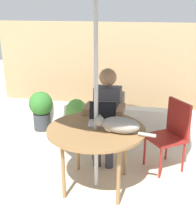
# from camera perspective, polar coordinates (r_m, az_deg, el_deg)

# --- Properties ---
(ground_plane) EXTENTS (14.00, 14.00, 0.00)m
(ground_plane) POSITION_cam_1_polar(r_m,az_deg,el_deg) (3.53, -0.33, -13.86)
(ground_plane) COLOR beige
(fence_back) EXTENTS (4.55, 0.08, 1.67)m
(fence_back) POSITION_cam_1_polar(r_m,az_deg,el_deg) (5.30, 4.77, 7.80)
(fence_back) COLOR tan
(fence_back) RESTS_ON ground
(planter_wall_low) EXTENTS (4.09, 0.20, 0.42)m
(planter_wall_low) POSITION_cam_1_polar(r_m,az_deg,el_deg) (4.78, 3.46, -1.42)
(planter_wall_low) COLOR beige
(planter_wall_low) RESTS_ON ground
(patio_table) EXTENTS (1.06, 1.06, 0.72)m
(patio_table) POSITION_cam_1_polar(r_m,az_deg,el_deg) (3.20, -0.36, -4.07)
(patio_table) COLOR olive
(patio_table) RESTS_ON ground
(chair_occupied) EXTENTS (0.40, 0.40, 0.87)m
(chair_occupied) POSITION_cam_1_polar(r_m,az_deg,el_deg) (4.00, 2.04, -1.30)
(chair_occupied) COLOR #B2A899
(chair_occupied) RESTS_ON ground
(chair_empty) EXTENTS (0.56, 0.56, 0.87)m
(chair_empty) POSITION_cam_1_polar(r_m,az_deg,el_deg) (3.75, 13.91, -3.42)
(chair_empty) COLOR maroon
(chair_empty) RESTS_ON ground
(person_seated) EXTENTS (0.48, 0.48, 1.21)m
(person_seated) POSITION_cam_1_polar(r_m,az_deg,el_deg) (3.79, 1.67, 0.24)
(person_seated) COLOR #3F3F47
(person_seated) RESTS_ON ground
(laptop) EXTENTS (0.33, 0.29, 0.21)m
(laptop) POSITION_cam_1_polar(r_m,az_deg,el_deg) (3.33, 0.85, -0.85)
(laptop) COLOR silver
(laptop) RESTS_ON patio_table
(cat) EXTENTS (0.65, 0.22, 0.17)m
(cat) POSITION_cam_1_polar(r_m,az_deg,el_deg) (3.06, 3.87, -2.50)
(cat) COLOR gray
(cat) RESTS_ON patio_table
(potted_plant_near_fence) EXTENTS (0.38, 0.38, 0.64)m
(potted_plant_near_fence) POSITION_cam_1_polar(r_m,az_deg,el_deg) (4.90, -10.88, 0.70)
(potted_plant_near_fence) COLOR #33383D
(potted_plant_near_fence) RESTS_ON ground
(potted_plant_by_chair) EXTENTS (0.33, 0.33, 0.59)m
(potted_plant_by_chair) POSITION_cam_1_polar(r_m,az_deg,el_deg) (4.62, -4.12, -0.87)
(potted_plant_by_chair) COLOR #9E5138
(potted_plant_by_chair) RESTS_ON ground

